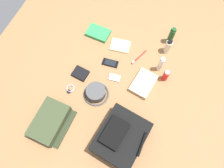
# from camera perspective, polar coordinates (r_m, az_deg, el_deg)

# --- Properties ---
(ground_plane) EXTENTS (2.64, 2.02, 0.02)m
(ground_plane) POSITION_cam_1_polar(r_m,az_deg,el_deg) (1.60, -0.00, -0.72)
(ground_plane) COLOR olive
(ground_plane) RESTS_ON ground
(backpack) EXTENTS (0.37, 0.32, 0.15)m
(backpack) POSITION_cam_1_polar(r_m,az_deg,el_deg) (1.43, 2.37, -13.77)
(backpack) COLOR black
(backpack) RESTS_ON ground_plane
(toiletry_pouch) EXTENTS (0.29, 0.23, 0.08)m
(toiletry_pouch) POSITION_cam_1_polar(r_m,az_deg,el_deg) (1.53, -15.94, -9.50)
(toiletry_pouch) COLOR #384228
(toiletry_pouch) RESTS_ON ground_plane
(bucket_hat) EXTENTS (0.18, 0.18, 0.07)m
(bucket_hat) POSITION_cam_1_polar(r_m,az_deg,el_deg) (1.54, -4.23, -2.28)
(bucket_hat) COLOR #484848
(bucket_hat) RESTS_ON ground_plane
(shampoo_bottle) EXTENTS (0.04, 0.04, 0.16)m
(shampoo_bottle) POSITION_cam_1_polar(r_m,az_deg,el_deg) (1.78, 15.34, 12.17)
(shampoo_bottle) COLOR #19471E
(shampoo_bottle) RESTS_ON ground_plane
(lotion_bottle) EXTENTS (0.05, 0.05, 0.13)m
(lotion_bottle) POSITION_cam_1_polar(r_m,az_deg,el_deg) (1.73, 14.49, 9.53)
(lotion_bottle) COLOR beige
(lotion_bottle) RESTS_ON ground_plane
(toothpaste_tube) EXTENTS (0.03, 0.03, 0.16)m
(toothpaste_tube) POSITION_cam_1_polar(r_m,az_deg,el_deg) (1.62, 12.67, 5.11)
(toothpaste_tube) COLOR white
(toothpaste_tube) RESTS_ON ground_plane
(sunscreen_spray) EXTENTS (0.04, 0.04, 0.11)m
(sunscreen_spray) POSITION_cam_1_polar(r_m,az_deg,el_deg) (1.61, 13.90, 2.17)
(sunscreen_spray) COLOR red
(sunscreen_spray) RESTS_ON ground_plane
(paperback_novel) EXTENTS (0.13, 0.18, 0.03)m
(paperback_novel) POSITION_cam_1_polar(r_m,az_deg,el_deg) (1.81, -3.64, 13.23)
(paperback_novel) COLOR #2D934C
(paperback_novel) RESTS_ON ground_plane
(cell_phone) EXTENTS (0.07, 0.13, 0.01)m
(cell_phone) POSITION_cam_1_polar(r_m,az_deg,el_deg) (1.67, -0.46, 5.54)
(cell_phone) COLOR black
(cell_phone) RESTS_ON ground_plane
(media_player) EXTENTS (0.06, 0.09, 0.01)m
(media_player) POSITION_cam_1_polar(r_m,az_deg,el_deg) (1.61, 0.65, 1.67)
(media_player) COLOR #B7B7BC
(media_player) RESTS_ON ground_plane
(wristwatch) EXTENTS (0.07, 0.06, 0.01)m
(wristwatch) POSITION_cam_1_polar(r_m,az_deg,el_deg) (1.61, -10.93, -1.25)
(wristwatch) COLOR #99999E
(wristwatch) RESTS_ON ground_plane
(toothbrush) EXTENTS (0.16, 0.07, 0.02)m
(toothbrush) POSITION_cam_1_polar(r_m,az_deg,el_deg) (1.70, 6.85, 6.80)
(toothbrush) COLOR red
(toothbrush) RESTS_ON ground_plane
(wallet) EXTENTS (0.10, 0.12, 0.02)m
(wallet) POSITION_cam_1_polar(r_m,az_deg,el_deg) (1.64, -8.27, 2.81)
(wallet) COLOR black
(wallet) RESTS_ON ground_plane
(notepad) EXTENTS (0.13, 0.16, 0.02)m
(notepad) POSITION_cam_1_polar(r_m,az_deg,el_deg) (1.74, 2.17, 10.01)
(notepad) COLOR beige
(notepad) RESTS_ON ground_plane
(folded_towel) EXTENTS (0.22, 0.17, 0.04)m
(folded_towel) POSITION_cam_1_polar(r_m,az_deg,el_deg) (1.60, 8.24, 0.16)
(folded_towel) COLOR beige
(folded_towel) RESTS_ON ground_plane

